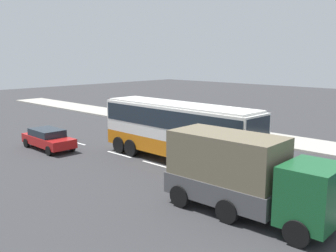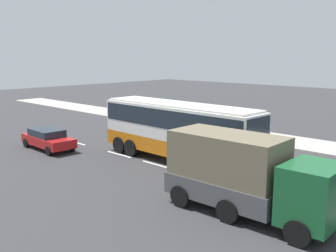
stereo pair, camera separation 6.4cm
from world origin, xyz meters
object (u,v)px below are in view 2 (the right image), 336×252
at_px(car_red_compact, 48,138).
at_px(coach_bus, 178,126).
at_px(cargo_truck, 245,174).
at_px(pedestrian_near_curb, 267,129).

bearing_deg(car_red_compact, coach_bus, 25.15).
xyz_separation_m(cargo_truck, car_red_compact, (-15.94, 0.20, -0.97)).
relative_size(coach_bus, car_red_compact, 2.40).
xyz_separation_m(cargo_truck, pedestrian_near_curb, (-5.95, 12.72, -0.71)).
distance_m(car_red_compact, pedestrian_near_curb, 16.02).
distance_m(coach_bus, cargo_truck, 8.27).
bearing_deg(coach_bus, car_red_compact, -155.28).
height_order(coach_bus, car_red_compact, coach_bus).
xyz_separation_m(coach_bus, car_red_compact, (-8.75, -3.83, -1.47)).
relative_size(cargo_truck, pedestrian_near_curb, 4.59).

